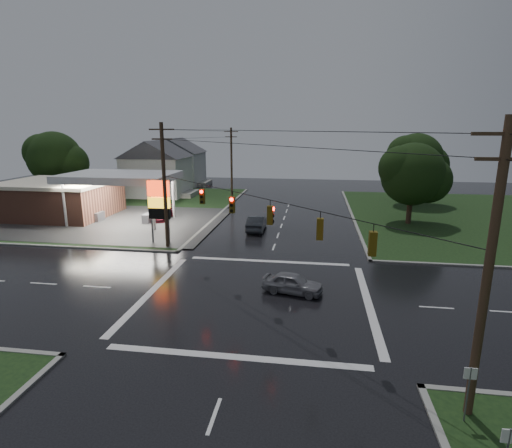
# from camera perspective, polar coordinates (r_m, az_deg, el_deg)

# --- Properties ---
(ground) EXTENTS (120.00, 120.00, 0.00)m
(ground) POSITION_cam_1_polar(r_m,az_deg,el_deg) (26.05, 0.05, -10.32)
(ground) COLOR black
(ground) RESTS_ON ground
(grass_nw) EXTENTS (36.00, 36.00, 0.08)m
(grass_nw) POSITION_cam_1_polar(r_m,az_deg,el_deg) (58.59, -21.97, 2.32)
(grass_nw) COLOR black
(grass_nw) RESTS_ON ground
(grass_ne) EXTENTS (36.00, 36.00, 0.08)m
(grass_ne) POSITION_cam_1_polar(r_m,az_deg,el_deg) (55.45, 32.19, 0.59)
(grass_ne) COLOR black
(grass_ne) RESTS_ON ground
(gas_station) EXTENTS (26.20, 18.00, 5.60)m
(gas_station) POSITION_cam_1_polar(r_m,az_deg,el_deg) (52.75, -25.30, 3.61)
(gas_station) COLOR #2D2D2D
(gas_station) RESTS_ON ground
(pylon_sign) EXTENTS (2.00, 0.35, 6.00)m
(pylon_sign) POSITION_cam_1_polar(r_m,az_deg,el_deg) (37.37, -13.69, 3.15)
(pylon_sign) COLOR #59595E
(pylon_sign) RESTS_ON ground
(utility_pole_nw) EXTENTS (2.20, 0.32, 11.00)m
(utility_pole_nw) POSITION_cam_1_polar(r_m,az_deg,el_deg) (35.82, -12.95, 5.52)
(utility_pole_nw) COLOR #382619
(utility_pole_nw) RESTS_ON ground
(utility_pole_se) EXTENTS (2.20, 0.32, 11.00)m
(utility_pole_se) POSITION_cam_1_polar(r_m,az_deg,el_deg) (16.05, 30.22, -5.98)
(utility_pole_se) COLOR #382619
(utility_pole_se) RESTS_ON ground
(utility_pole_n) EXTENTS (2.20, 0.32, 10.50)m
(utility_pole_n) POSITION_cam_1_polar(r_m,az_deg,el_deg) (63.10, -3.52, 9.02)
(utility_pole_n) COLOR #382619
(utility_pole_n) RESTS_ON ground
(traffic_signals) EXTENTS (26.87, 26.87, 1.47)m
(traffic_signals) POSITION_cam_1_polar(r_m,az_deg,el_deg) (24.13, 0.09, 3.85)
(traffic_signals) COLOR black
(traffic_signals) RESTS_ON ground
(house_near) EXTENTS (11.05, 8.48, 8.60)m
(house_near) POSITION_cam_1_polar(r_m,az_deg,el_deg) (64.64, -13.96, 7.82)
(house_near) COLOR silver
(house_near) RESTS_ON ground
(house_far) EXTENTS (11.05, 8.48, 8.60)m
(house_far) POSITION_cam_1_polar(r_m,az_deg,el_deg) (76.17, -11.25, 8.79)
(house_far) COLOR silver
(house_far) RESTS_ON ground
(tree_nw_behind) EXTENTS (8.93, 7.60, 10.00)m
(tree_nw_behind) POSITION_cam_1_polar(r_m,az_deg,el_deg) (65.39, -26.71, 8.40)
(tree_nw_behind) COLOR black
(tree_nw_behind) RESTS_ON ground
(tree_ne_near) EXTENTS (7.99, 6.80, 8.98)m
(tree_ne_near) POSITION_cam_1_polar(r_m,az_deg,el_deg) (47.04, 21.63, 6.60)
(tree_ne_near) COLOR black
(tree_ne_near) RESTS_ON ground
(tree_ne_far) EXTENTS (8.46, 7.20, 9.80)m
(tree_ne_far) POSITION_cam_1_polar(r_m,az_deg,el_deg) (59.31, 21.97, 8.46)
(tree_ne_far) COLOR black
(tree_ne_far) RESTS_ON ground
(car_north) EXTENTS (1.72, 4.80, 1.58)m
(car_north) POSITION_cam_1_polar(r_m,az_deg,el_deg) (41.80, 0.09, 0.13)
(car_north) COLOR #21252A
(car_north) RESTS_ON ground
(car_crossing) EXTENTS (4.20, 2.42, 1.34)m
(car_crossing) POSITION_cam_1_polar(r_m,az_deg,el_deg) (26.47, 5.26, -8.40)
(car_crossing) COLOR gray
(car_crossing) RESTS_ON ground
(car_pump) EXTENTS (2.38, 5.05, 1.43)m
(car_pump) POSITION_cam_1_polar(r_m,az_deg,el_deg) (48.09, -13.33, 1.47)
(car_pump) COLOR #52121D
(car_pump) RESTS_ON ground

